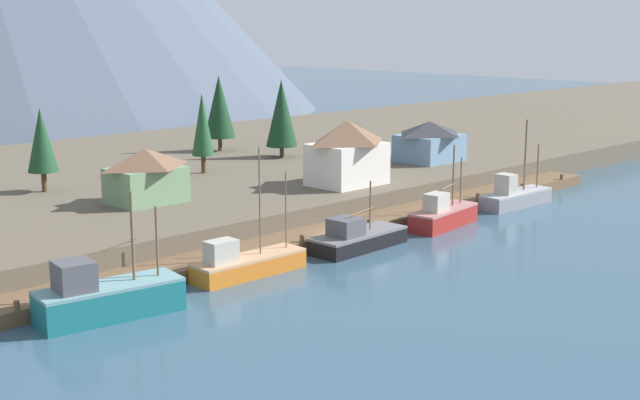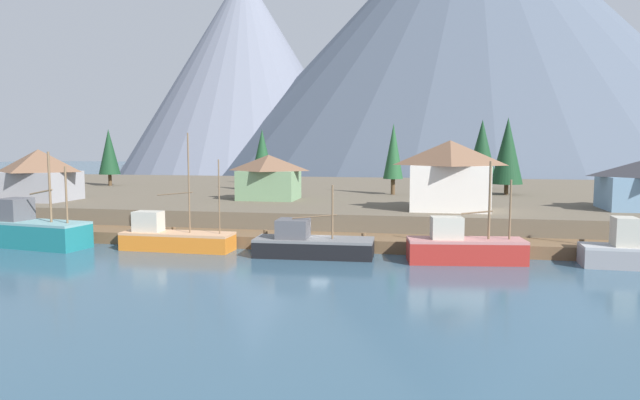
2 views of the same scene
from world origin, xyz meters
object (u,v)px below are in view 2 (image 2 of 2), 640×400
at_px(house_grey, 39,174).
at_px(conifer_near_left, 109,152).
at_px(conifer_mid_right, 507,151).
at_px(conifer_mid_left, 393,152).
at_px(conifer_back_right, 482,148).
at_px(fishing_boat_orange, 174,238).
at_px(house_white, 450,175).
at_px(fishing_boat_black, 311,244).
at_px(fishing_boat_red, 464,247).
at_px(house_green, 269,177).
at_px(conifer_near_right, 262,153).
at_px(fishing_boat_teal, 33,231).
at_px(conifer_back_left, 263,156).

height_order(house_grey, conifer_near_left, conifer_near_left).
bearing_deg(conifer_mid_right, conifer_mid_left, -169.69).
bearing_deg(conifer_mid_left, conifer_back_right, 45.75).
distance_m(fishing_boat_orange, house_white, 25.02).
xyz_separation_m(fishing_boat_black, conifer_mid_left, (4.54, 26.62, 6.73)).
bearing_deg(house_grey, conifer_mid_right, 18.62).
xyz_separation_m(fishing_boat_orange, house_grey, (-20.96, 11.65, 4.35)).
bearing_deg(fishing_boat_orange, fishing_boat_red, -0.53).
distance_m(house_green, house_white, 20.13).
distance_m(conifer_near_left, conifer_mid_right, 55.43).
bearing_deg(conifer_mid_right, fishing_boat_red, -102.83).
height_order(conifer_near_right, conifer_mid_right, conifer_mid_right).
xyz_separation_m(conifer_mid_right, conifer_back_right, (-2.14, 9.13, 0.28)).
bearing_deg(fishing_boat_black, fishing_boat_teal, 178.74).
distance_m(house_white, conifer_mid_left, 16.58).
height_order(house_green, conifer_back_right, conifer_back_right).
xyz_separation_m(fishing_boat_teal, fishing_boat_orange, (12.13, 0.89, -0.40)).
bearing_deg(conifer_near_right, fishing_boat_black, -66.61).
xyz_separation_m(fishing_boat_teal, fishing_boat_black, (23.53, 0.43, -0.42)).
relative_size(house_white, conifer_mid_left, 0.86).
distance_m(conifer_mid_left, conifer_mid_right, 13.63).
xyz_separation_m(house_green, conifer_back_left, (-7.62, 23.35, 1.72)).
height_order(house_white, conifer_mid_left, conifer_mid_left).
distance_m(fishing_boat_red, conifer_mid_right, 30.63).
relative_size(house_green, conifer_near_left, 0.79).
height_order(fishing_boat_black, fishing_boat_red, fishing_boat_red).
height_order(house_grey, conifer_back_right, conifer_back_right).
xyz_separation_m(fishing_boat_black, conifer_back_left, (-16.04, 41.14, 5.78)).
height_order(fishing_boat_red, conifer_back_right, conifer_back_right).
xyz_separation_m(conifer_near_right, conifer_mid_right, (30.45, 0.16, 0.33)).
bearing_deg(conifer_near_left, fishing_boat_orange, -52.13).
relative_size(fishing_boat_teal, house_grey, 1.30).
distance_m(house_green, conifer_near_right, 12.09).
height_order(conifer_near_right, conifer_back_left, conifer_near_right).
distance_m(fishing_boat_black, conifer_near_right, 32.15).
bearing_deg(conifer_near_right, house_white, -37.27).
relative_size(fishing_boat_red, house_green, 1.31).
bearing_deg(conifer_mid_right, fishing_boat_teal, -144.60).
height_order(fishing_boat_black, conifer_near_right, conifer_near_right).
relative_size(house_grey, conifer_back_left, 0.98).
xyz_separation_m(fishing_boat_teal, conifer_mid_right, (41.49, 29.49, 6.38)).
bearing_deg(house_grey, house_green, 13.34).
xyz_separation_m(fishing_boat_red, house_grey, (-43.67, 12.20, 4.22)).
height_order(house_green, house_white, house_white).
relative_size(conifer_near_right, conifer_back_left, 1.07).
distance_m(house_grey, conifer_mid_right, 53.15).
bearing_deg(fishing_boat_orange, conifer_back_right, 55.07).
xyz_separation_m(fishing_boat_orange, conifer_near_left, (-25.87, 33.27, 6.49)).
bearing_deg(fishing_boat_black, conifer_mid_right, 55.99).
bearing_deg(fishing_boat_red, fishing_boat_teal, 172.71).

